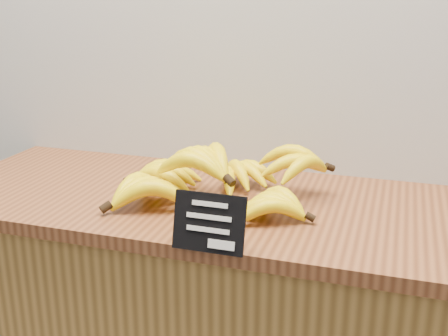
# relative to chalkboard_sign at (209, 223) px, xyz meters

# --- Properties ---
(counter_top) EXTENTS (1.42, 0.54, 0.03)m
(counter_top) POSITION_rel_chalkboard_sign_xyz_m (-0.04, 0.27, -0.07)
(counter_top) COLOR brown
(counter_top) RESTS_ON counter
(chalkboard_sign) EXTENTS (0.14, 0.03, 0.11)m
(chalkboard_sign) POSITION_rel_chalkboard_sign_xyz_m (0.00, 0.00, 0.00)
(chalkboard_sign) COLOR black
(chalkboard_sign) RESTS_ON counter_top
(banana_pile) EXTENTS (0.51, 0.38, 0.12)m
(banana_pile) POSITION_rel_chalkboard_sign_xyz_m (-0.09, 0.26, -0.00)
(banana_pile) COLOR #FFEA0A
(banana_pile) RESTS_ON counter_top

